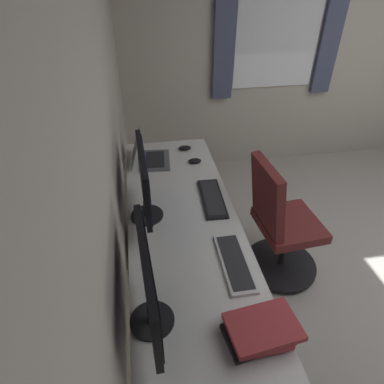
# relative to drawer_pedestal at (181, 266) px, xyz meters

# --- Properties ---
(wall_back) EXTENTS (5.01, 0.10, 2.60)m
(wall_back) POSITION_rel_drawer_pedestal_xyz_m (-0.36, 0.38, 0.95)
(wall_back) COLOR beige
(wall_back) RESTS_ON ground
(wall_right) EXTENTS (0.10, 5.27, 2.60)m
(wall_right) POSITION_rel_drawer_pedestal_xyz_m (1.89, -2.00, 0.95)
(wall_right) COLOR beige
(wall_right) RESTS_ON ground
(window_panel) EXTENTS (0.02, 0.85, 1.01)m
(window_panel) POSITION_rel_drawer_pedestal_xyz_m (1.83, -1.24, 1.06)
(window_panel) COLOR white
(curtain_near) EXTENTS (0.05, 0.20, 1.17)m
(curtain_near) POSITION_rel_drawer_pedestal_xyz_m (1.80, -1.78, 1.06)
(curtain_near) COLOR #4C5170
(curtain_far) EXTENTS (0.05, 0.20, 1.17)m
(curtain_far) POSITION_rel_drawer_pedestal_xyz_m (1.80, -0.69, 1.06)
(curtain_far) COLOR #4C5170
(desk) EXTENTS (2.14, 0.68, 0.73)m
(desk) POSITION_rel_drawer_pedestal_xyz_m (0.01, -0.03, 0.32)
(desk) COLOR white
(desk) RESTS_ON ground
(drawer_pedestal) EXTENTS (0.40, 0.51, 0.69)m
(drawer_pedestal) POSITION_rel_drawer_pedestal_xyz_m (0.00, 0.00, 0.00)
(drawer_pedestal) COLOR white
(drawer_pedestal) RESTS_ON ground
(monitor_primary) EXTENTS (0.56, 0.20, 0.46)m
(monitor_primary) POSITION_rel_drawer_pedestal_xyz_m (0.11, 0.19, 0.65)
(monitor_primary) COLOR black
(monitor_primary) RESTS_ON desk
(monitor_secondary) EXTENTS (0.58, 0.20, 0.44)m
(monitor_secondary) POSITION_rel_drawer_pedestal_xyz_m (-0.63, 0.21, 0.64)
(monitor_secondary) COLOR black
(monitor_secondary) RESTS_ON desk
(laptop_leftmost) EXTENTS (0.33, 0.32, 0.22)m
(laptop_leftmost) POSITION_rel_drawer_pedestal_xyz_m (0.77, 0.15, 0.43)
(laptop_leftmost) COLOR #595B60
(laptop_leftmost) RESTS_ON desk
(keyboard_main) EXTENTS (0.43, 0.16, 0.02)m
(keyboard_main) POSITION_rel_drawer_pedestal_xyz_m (0.21, -0.25, 0.39)
(keyboard_main) COLOR black
(keyboard_main) RESTS_ON desk
(keyboard_spare) EXTENTS (0.42, 0.14, 0.02)m
(keyboard_spare) POSITION_rel_drawer_pedestal_xyz_m (-0.36, -0.24, 0.39)
(keyboard_spare) COLOR silver
(keyboard_spare) RESTS_ON desk
(mouse_main) EXTENTS (0.06, 0.10, 0.03)m
(mouse_main) POSITION_rel_drawer_pedestal_xyz_m (0.91, -0.17, 0.40)
(mouse_main) COLOR black
(mouse_main) RESTS_ON desk
(mouse_spare) EXTENTS (0.06, 0.10, 0.03)m
(mouse_spare) POSITION_rel_drawer_pedestal_xyz_m (0.69, -0.21, 0.40)
(mouse_spare) COLOR black
(mouse_spare) RESTS_ON desk
(book_stack_near) EXTENTS (0.24, 0.33, 0.08)m
(book_stack_near) POSITION_rel_drawer_pedestal_xyz_m (-0.77, -0.24, 0.43)
(book_stack_near) COLOR black
(book_stack_near) RESTS_ON desk
(office_chair) EXTENTS (0.56, 0.57, 0.97)m
(office_chair) POSITION_rel_drawer_pedestal_xyz_m (0.16, -0.74, 0.11)
(office_chair) COLOR maroon
(office_chair) RESTS_ON ground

